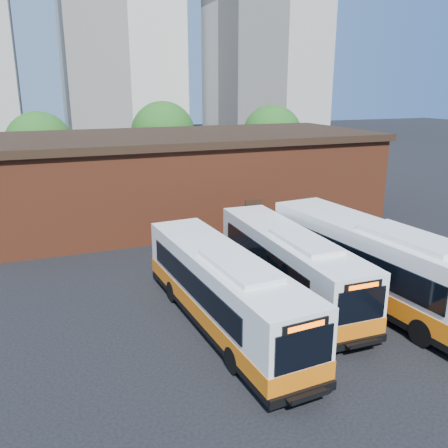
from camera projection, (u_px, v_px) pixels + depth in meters
name	position (u px, v px, depth m)	size (l,w,h in m)	color
ground	(331.00, 338.00, 19.05)	(220.00, 220.00, 0.00)	black
bus_midwest	(223.00, 292.00, 19.64)	(3.31, 12.31, 3.32)	white
bus_mideast	(288.00, 265.00, 22.72)	(2.69, 11.94, 3.24)	white
bus_east	(379.00, 268.00, 21.74)	(4.12, 13.97, 3.76)	white
depot_building	(185.00, 175.00, 36.02)	(28.60, 12.60, 6.40)	brown
tree_west	(40.00, 145.00, 42.84)	(6.00, 6.00, 7.65)	#382314
tree_mid	(163.00, 134.00, 48.73)	(6.56, 6.56, 8.36)	#382314
tree_east	(272.00, 135.00, 49.98)	(6.24, 6.24, 7.96)	#382314
tower_right	(266.00, 1.00, 83.61)	(18.00, 18.00, 49.20)	#B0ADA2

